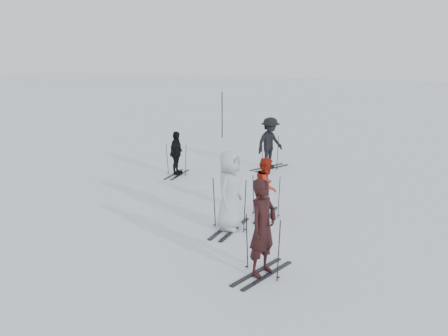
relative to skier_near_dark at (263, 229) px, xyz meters
name	(u,v)px	position (x,y,z in m)	size (l,w,h in m)	color
ground	(210,211)	(-2.61, 3.17, -0.97)	(120.00, 120.00, 0.00)	silver
skier_near_dark	(263,229)	(0.00, 0.00, 0.00)	(0.70, 0.46, 1.93)	black
skier_red	(266,188)	(-1.07, 3.42, -0.18)	(0.76, 0.59, 1.56)	#A22212
skier_grey	(229,191)	(-1.57, 2.08, 0.02)	(0.96, 0.63, 1.97)	#AFB6B9
skier_uphill_left	(176,154)	(-5.37, 6.34, -0.20)	(0.89, 0.37, 1.53)	black
skier_uphill_far	(270,143)	(-2.67, 8.64, -0.03)	(1.21, 0.70, 1.87)	black
skis_near_dark	(262,245)	(0.00, 0.00, -0.34)	(0.90, 1.71, 1.25)	black
skis_red	(266,195)	(-1.07, 3.42, -0.39)	(0.83, 1.57, 1.14)	black
skis_grey	(229,204)	(-1.57, 2.08, -0.30)	(0.97, 1.83, 1.34)	black
skis_uphill_left	(176,159)	(-5.37, 6.34, -0.39)	(0.84, 1.58, 1.15)	black
skis_uphill_far	(270,151)	(-2.67, 8.64, -0.32)	(0.94, 1.78, 1.30)	black
piste_marker	(222,115)	(-6.81, 13.74, 0.17)	(0.05, 0.05, 2.27)	black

